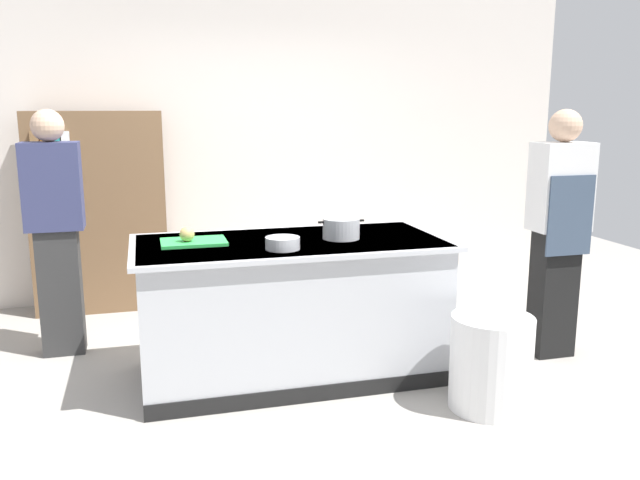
{
  "coord_description": "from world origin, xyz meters",
  "views": [
    {
      "loc": [
        -0.88,
        -3.96,
        1.74
      ],
      "look_at": [
        0.25,
        0.2,
        0.85
      ],
      "focal_mm": 36.59,
      "sensor_mm": 36.0,
      "label": 1
    }
  ],
  "objects_px": {
    "onion": "(187,234)",
    "trash_bin": "(491,362)",
    "stock_pot": "(341,228)",
    "bookshelf": "(99,213)",
    "person_chef": "(558,228)",
    "mixing_bowl": "(283,243)",
    "person_guest": "(56,228)"
  },
  "relations": [
    {
      "from": "onion",
      "to": "person_chef",
      "type": "xyz_separation_m",
      "value": [
        2.5,
        -0.18,
        -0.05
      ]
    },
    {
      "from": "trash_bin",
      "to": "mixing_bowl",
      "type": "bearing_deg",
      "value": 153.86
    },
    {
      "from": "stock_pot",
      "to": "bookshelf",
      "type": "xyz_separation_m",
      "value": [
        -1.59,
        1.82,
        -0.11
      ]
    },
    {
      "from": "trash_bin",
      "to": "bookshelf",
      "type": "distance_m",
      "value": 3.49
    },
    {
      "from": "onion",
      "to": "person_guest",
      "type": "xyz_separation_m",
      "value": [
        -0.85,
        0.77,
        -0.05
      ]
    },
    {
      "from": "person_chef",
      "to": "onion",
      "type": "bearing_deg",
      "value": 66.87
    },
    {
      "from": "stock_pot",
      "to": "mixing_bowl",
      "type": "xyz_separation_m",
      "value": [
        -0.43,
        -0.22,
        -0.03
      ]
    },
    {
      "from": "trash_bin",
      "to": "onion",
      "type": "bearing_deg",
      "value": 153.44
    },
    {
      "from": "trash_bin",
      "to": "stock_pot",
      "type": "bearing_deg",
      "value": 131.83
    },
    {
      "from": "person_chef",
      "to": "bookshelf",
      "type": "distance_m",
      "value": 3.67
    },
    {
      "from": "onion",
      "to": "trash_bin",
      "type": "relative_size",
      "value": 0.17
    },
    {
      "from": "onion",
      "to": "bookshelf",
      "type": "relative_size",
      "value": 0.05
    },
    {
      "from": "stock_pot",
      "to": "mixing_bowl",
      "type": "height_order",
      "value": "stock_pot"
    },
    {
      "from": "person_chef",
      "to": "bookshelf",
      "type": "height_order",
      "value": "person_chef"
    },
    {
      "from": "person_chef",
      "to": "bookshelf",
      "type": "bearing_deg",
      "value": 39.13
    },
    {
      "from": "stock_pot",
      "to": "mixing_bowl",
      "type": "bearing_deg",
      "value": -153.48
    },
    {
      "from": "trash_bin",
      "to": "bookshelf",
      "type": "height_order",
      "value": "bookshelf"
    },
    {
      "from": "bookshelf",
      "to": "trash_bin",
      "type": "bearing_deg",
      "value": -48.7
    },
    {
      "from": "stock_pot",
      "to": "person_chef",
      "type": "bearing_deg",
      "value": -4.37
    },
    {
      "from": "stock_pot",
      "to": "bookshelf",
      "type": "height_order",
      "value": "bookshelf"
    },
    {
      "from": "person_guest",
      "to": "trash_bin",
      "type": "bearing_deg",
      "value": 38.94
    },
    {
      "from": "onion",
      "to": "stock_pot",
      "type": "xyz_separation_m",
      "value": [
        0.97,
        -0.06,
        0.0
      ]
    },
    {
      "from": "stock_pot",
      "to": "person_guest",
      "type": "relative_size",
      "value": 0.18
    },
    {
      "from": "mixing_bowl",
      "to": "stock_pot",
      "type": "bearing_deg",
      "value": 26.52
    },
    {
      "from": "mixing_bowl",
      "to": "person_guest",
      "type": "relative_size",
      "value": 0.12
    },
    {
      "from": "mixing_bowl",
      "to": "bookshelf",
      "type": "relative_size",
      "value": 0.12
    },
    {
      "from": "bookshelf",
      "to": "mixing_bowl",
      "type": "bearing_deg",
      "value": -60.38
    },
    {
      "from": "person_chef",
      "to": "trash_bin",
      "type": "bearing_deg",
      "value": 108.28
    },
    {
      "from": "mixing_bowl",
      "to": "trash_bin",
      "type": "bearing_deg",
      "value": -26.14
    },
    {
      "from": "stock_pot",
      "to": "bookshelf",
      "type": "relative_size",
      "value": 0.18
    },
    {
      "from": "stock_pot",
      "to": "trash_bin",
      "type": "distance_m",
      "value": 1.23
    },
    {
      "from": "person_guest",
      "to": "mixing_bowl",
      "type": "bearing_deg",
      "value": 34.39
    }
  ]
}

